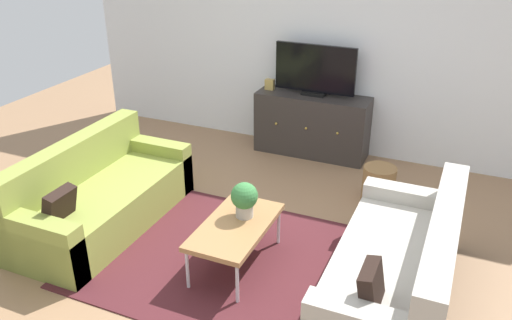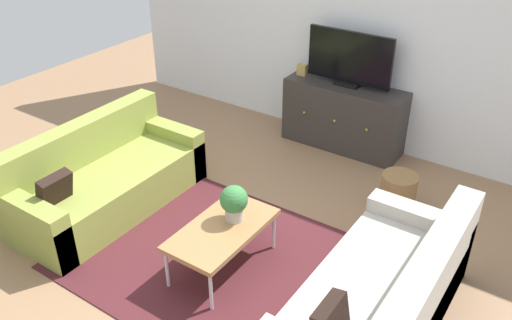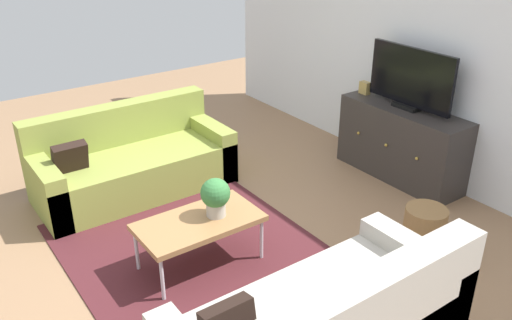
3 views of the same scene
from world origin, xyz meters
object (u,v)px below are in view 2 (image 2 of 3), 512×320
at_px(flat_screen_tv, 349,59).
at_px(mantel_clock, 302,70).
at_px(tv_console, 343,116).
at_px(couch_left_side, 103,180).
at_px(wicker_basket, 398,193).
at_px(potted_plant, 234,202).
at_px(coffee_table, 222,231).
at_px(couch_right_side, 385,304).

xyz_separation_m(flat_screen_tv, mantel_clock, (-0.56, -0.02, -0.24)).
bearing_deg(tv_console, couch_left_side, -120.01).
xyz_separation_m(couch_left_side, wicker_basket, (2.39, 1.51, -0.08)).
relative_size(potted_plant, mantel_clock, 2.39).
height_order(coffee_table, potted_plant, potted_plant).
height_order(couch_right_side, mantel_clock, mantel_clock).
xyz_separation_m(potted_plant, wicker_basket, (0.87, 1.45, -0.39)).
relative_size(couch_right_side, potted_plant, 6.02).
relative_size(flat_screen_tv, wicker_basket, 2.53).
height_order(couch_left_side, potted_plant, couch_left_side).
relative_size(coffee_table, flat_screen_tv, 0.98).
distance_m(couch_right_side, tv_console, 2.81).
relative_size(coffee_table, tv_console, 0.69).
bearing_deg(coffee_table, tv_console, 93.07).
distance_m(couch_left_side, coffee_table, 1.51).
height_order(couch_left_side, wicker_basket, couch_left_side).
bearing_deg(wicker_basket, couch_right_side, -72.17).
height_order(coffee_table, wicker_basket, coffee_table).
bearing_deg(potted_plant, tv_console, 93.67).
xyz_separation_m(couch_right_side, coffee_table, (-1.37, -0.08, 0.10)).
bearing_deg(wicker_basket, tv_console, 139.51).
distance_m(couch_right_side, mantel_clock, 3.19).
bearing_deg(couch_right_side, mantel_clock, 130.98).
distance_m(tv_console, wicker_basket, 1.35).
xyz_separation_m(couch_right_side, tv_console, (-1.50, 2.37, 0.10)).
distance_m(mantel_clock, wicker_basket, 1.91).
bearing_deg(mantel_clock, flat_screen_tv, 2.03).
bearing_deg(coffee_table, couch_right_side, 3.46).
height_order(couch_left_side, tv_console, couch_left_side).
bearing_deg(flat_screen_tv, coffee_table, -86.96).
relative_size(tv_console, wicker_basket, 3.56).
relative_size(coffee_table, wicker_basket, 2.47).
height_order(couch_right_side, wicker_basket, couch_right_side).
relative_size(couch_left_side, flat_screen_tv, 1.93).
bearing_deg(coffee_table, couch_left_side, 176.85).
bearing_deg(coffee_table, wicker_basket, 61.02).
relative_size(couch_left_side, potted_plant, 6.02).
xyz_separation_m(coffee_table, potted_plant, (0.02, 0.15, 0.20)).
distance_m(coffee_table, tv_console, 2.46).
bearing_deg(mantel_clock, coffee_table, -74.19).
distance_m(coffee_table, mantel_clock, 2.59).
relative_size(couch_right_side, flat_screen_tv, 1.93).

